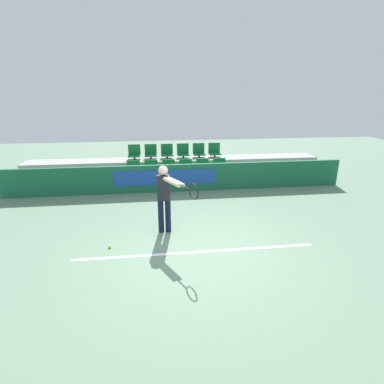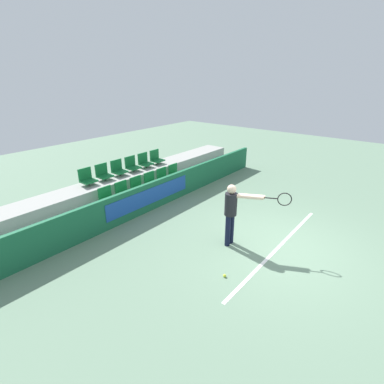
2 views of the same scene
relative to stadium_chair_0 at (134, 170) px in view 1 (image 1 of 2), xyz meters
name	(u,v)px [view 1 (image 1 of 2)]	position (x,y,z in m)	size (l,w,h in m)	color
ground_plane	(197,252)	(1.49, -4.70, -0.60)	(30.00, 30.00, 0.00)	slate
court_baseline	(197,252)	(1.49, -4.70, -0.60)	(4.94, 0.08, 0.01)	white
barrier_wall	(179,178)	(1.48, -0.66, -0.15)	(11.03, 0.14, 0.90)	#19603D
bleacher_tier_front	(178,181)	(1.49, -0.12, -0.41)	(10.63, 0.93, 0.39)	#9E9E99
bleacher_tier_middle	(176,169)	(1.49, 0.81, -0.21)	(10.63, 0.93, 0.78)	#9E9E99
stadium_chair_0	(134,170)	(0.00, 0.00, 0.00)	(0.44, 0.38, 0.52)	#333333
stadium_chair_1	(151,169)	(0.60, 0.00, 0.00)	(0.44, 0.38, 0.52)	#333333
stadium_chair_2	(169,169)	(1.19, 0.00, 0.00)	(0.44, 0.38, 0.52)	#333333
stadium_chair_3	(186,168)	(1.79, 0.00, 0.00)	(0.44, 0.38, 0.52)	#333333
stadium_chair_4	(203,168)	(2.38, 0.00, 0.00)	(0.44, 0.38, 0.52)	#333333
stadium_chair_5	(220,167)	(2.98, 0.00, 0.00)	(0.44, 0.38, 0.52)	#333333
stadium_chair_6	(134,153)	(0.00, 0.93, 0.39)	(0.44, 0.38, 0.52)	#333333
stadium_chair_7	(151,153)	(0.60, 0.93, 0.39)	(0.44, 0.38, 0.52)	#333333
stadium_chair_8	(167,152)	(1.19, 0.93, 0.39)	(0.44, 0.38, 0.52)	#333333
stadium_chair_9	(183,152)	(1.79, 0.93, 0.39)	(0.44, 0.38, 0.52)	#333333
stadium_chair_10	(199,152)	(2.38, 0.93, 0.39)	(0.44, 0.38, 0.52)	#333333
stadium_chair_11	(215,151)	(2.98, 0.93, 0.39)	(0.44, 0.38, 0.52)	#333333
tennis_player	(165,193)	(0.92, -3.72, 0.36)	(0.76, 1.38, 1.58)	black
tennis_ball	(110,246)	(-0.29, -4.29, -0.57)	(0.07, 0.07, 0.07)	#CCDB33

